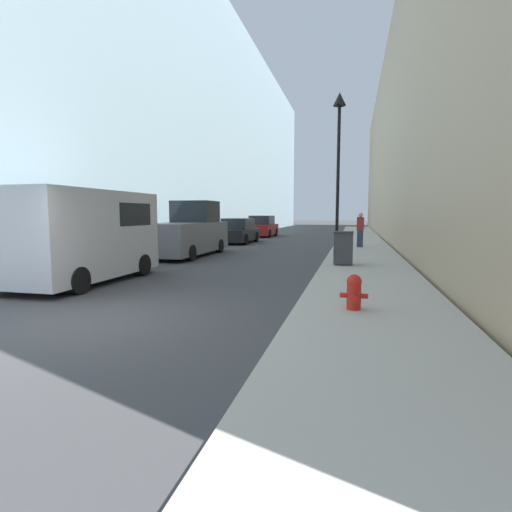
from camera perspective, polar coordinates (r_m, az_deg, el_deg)
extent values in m
plane|color=#424244|center=(7.58, -25.19, -8.65)|extent=(200.00, 200.00, 0.00)
cube|color=#B7B2A8|center=(23.74, 14.75, 1.60)|extent=(2.89, 60.00, 0.15)
cube|color=#99B7C6|center=(35.74, -12.09, 16.79)|extent=(12.00, 60.00, 17.12)
cube|color=tan|center=(33.06, 28.49, 14.40)|extent=(12.00, 60.00, 14.07)
cylinder|color=red|center=(7.35, 13.80, -5.69)|extent=(0.25, 0.25, 0.45)
sphere|color=red|center=(7.30, 13.85, -3.59)|extent=(0.26, 0.26, 0.26)
cylinder|color=red|center=(7.29, 13.87, -2.98)|extent=(0.07, 0.07, 0.06)
cylinder|color=red|center=(7.16, 13.80, -5.81)|extent=(0.11, 0.12, 0.11)
cylinder|color=red|center=(7.35, 12.35, -5.47)|extent=(0.12, 0.09, 0.09)
cylinder|color=red|center=(7.35, 15.26, -5.55)|extent=(0.12, 0.09, 0.09)
cube|color=#3D3D42|center=(13.62, 12.38, 1.02)|extent=(0.62, 0.58, 1.00)
cube|color=#2D2D31|center=(13.58, 12.43, 3.30)|extent=(0.64, 0.60, 0.08)
cylinder|color=black|center=(13.92, 11.28, -0.73)|extent=(0.05, 0.16, 0.16)
cylinder|color=black|center=(13.91, 13.44, -0.78)|extent=(0.05, 0.16, 0.16)
cylinder|color=black|center=(16.66, 11.41, 0.53)|extent=(0.24, 0.24, 0.25)
cylinder|color=black|center=(16.63, 11.62, 10.33)|extent=(0.13, 0.13, 5.94)
cone|color=black|center=(17.18, 11.86, 21.11)|extent=(0.51, 0.51, 0.51)
cube|color=silver|center=(11.64, -23.61, 2.93)|extent=(2.01, 4.64, 2.28)
cube|color=black|center=(12.47, -20.79, 5.58)|extent=(2.03, 1.63, 0.64)
cylinder|color=black|center=(13.43, -22.88, -0.94)|extent=(0.24, 0.64, 0.64)
cylinder|color=black|center=(12.40, -15.94, -1.24)|extent=(0.24, 0.64, 0.64)
cylinder|color=black|center=(11.27, -31.64, -2.64)|extent=(0.24, 0.64, 0.64)
cylinder|color=black|center=(10.03, -24.11, -3.23)|extent=(0.24, 0.64, 0.64)
cube|color=slate|center=(17.67, -9.80, 2.65)|extent=(1.91, 5.55, 1.28)
cube|color=black|center=(18.54, -8.66, 6.30)|extent=(1.75, 1.78, 0.96)
cylinder|color=black|center=(19.63, -10.13, 1.52)|extent=(0.24, 0.64, 0.64)
cylinder|color=black|center=(18.99, -5.25, 1.44)|extent=(0.24, 0.64, 0.64)
cylinder|color=black|center=(16.56, -14.95, 0.58)|extent=(0.24, 0.64, 0.64)
cylinder|color=black|center=(15.79, -9.32, 0.44)|extent=(0.24, 0.64, 0.64)
cube|color=black|center=(25.20, -2.54, 3.04)|extent=(1.77, 4.45, 0.71)
cube|color=#1E2328|center=(25.17, -2.55, 4.63)|extent=(1.55, 2.32, 0.69)
cylinder|color=black|center=(26.72, -3.40, 2.80)|extent=(0.24, 0.64, 0.64)
cylinder|color=black|center=(26.28, -0.02, 2.76)|extent=(0.24, 0.64, 0.64)
cylinder|color=black|center=(24.18, -5.27, 2.44)|extent=(0.24, 0.64, 0.64)
cylinder|color=black|center=(23.70, -1.56, 2.39)|extent=(0.24, 0.64, 0.64)
cube|color=maroon|center=(32.22, 0.86, 3.81)|extent=(1.85, 4.50, 0.81)
cube|color=#1E2328|center=(32.20, 0.86, 5.16)|extent=(1.63, 2.34, 0.71)
cylinder|color=black|center=(33.74, -0.04, 3.50)|extent=(0.24, 0.64, 0.64)
cylinder|color=black|center=(33.37, 2.82, 3.46)|extent=(0.24, 0.64, 0.64)
cylinder|color=black|center=(31.13, -1.23, 3.27)|extent=(0.24, 0.64, 0.64)
cylinder|color=black|center=(30.73, 1.85, 3.24)|extent=(0.24, 0.64, 0.64)
cube|color=#2D3347|center=(21.01, 14.63, 2.41)|extent=(0.30, 0.21, 0.85)
cube|color=maroon|center=(20.98, 14.69, 4.48)|extent=(0.35, 0.21, 0.67)
sphere|color=tan|center=(20.97, 14.72, 5.72)|extent=(0.23, 0.23, 0.23)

